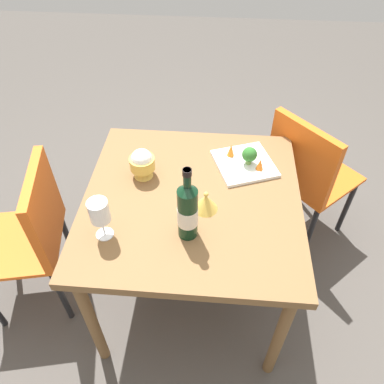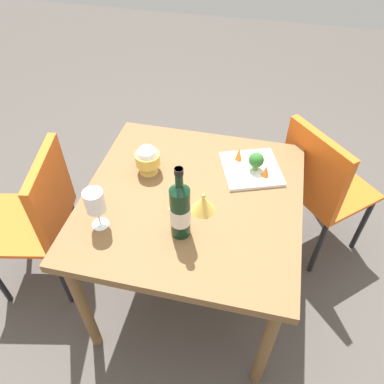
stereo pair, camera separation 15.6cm
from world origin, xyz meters
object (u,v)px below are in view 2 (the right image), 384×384
at_px(wine_bottle, 180,210).
at_px(broccoli_floret, 256,160).
at_px(carrot_garnish_right, 239,154).
at_px(chair_near_window, 42,212).
at_px(chair_by_wall, 319,183).
at_px(wine_glass, 95,202).
at_px(rice_bowl, 148,159).
at_px(serving_plate, 251,169).
at_px(carrot_garnish_left, 266,171).
at_px(rice_bowl_lid, 203,203).

xyz_separation_m(wine_bottle, broccoli_floret, (-0.24, -0.41, -0.06)).
bearing_deg(carrot_garnish_right, chair_near_window, 20.67).
distance_m(chair_by_wall, wine_glass, 1.17).
distance_m(chair_by_wall, rice_bowl, 0.91).
relative_size(chair_by_wall, serving_plate, 2.64).
height_order(chair_by_wall, serving_plate, chair_by_wall).
xyz_separation_m(wine_glass, broccoli_floret, (-0.56, -0.45, -0.06)).
xyz_separation_m(wine_glass, carrot_garnish_left, (-0.60, -0.41, -0.09)).
bearing_deg(broccoli_floret, chair_by_wall, -146.31).
height_order(broccoli_floret, carrot_garnish_right, broccoli_floret).
bearing_deg(carrot_garnish_right, broccoli_floret, 148.58).
xyz_separation_m(rice_bowl_lid, carrot_garnish_right, (-0.10, -0.33, 0.01)).
xyz_separation_m(rice_bowl_lid, broccoli_floret, (-0.18, -0.28, 0.03)).
xyz_separation_m(wine_bottle, serving_plate, (-0.22, -0.42, -0.12)).
bearing_deg(rice_bowl, carrot_garnish_left, -172.30).
xyz_separation_m(wine_bottle, carrot_garnish_right, (-0.16, -0.46, -0.08)).
distance_m(wine_bottle, rice_bowl_lid, 0.17).
bearing_deg(serving_plate, rice_bowl_lid, 60.41).
relative_size(chair_near_window, wine_glass, 4.75).
bearing_deg(wine_glass, serving_plate, -140.05).
distance_m(wine_glass, broccoli_floret, 0.72).
bearing_deg(wine_bottle, rice_bowl, -54.13).
xyz_separation_m(chair_by_wall, wine_bottle, (0.58, 0.64, 0.34)).
bearing_deg(wine_glass, chair_by_wall, -143.08).
distance_m(wine_glass, serving_plate, 0.71).
distance_m(chair_near_window, wine_bottle, 0.81).
distance_m(chair_near_window, serving_plate, 1.01).
height_order(rice_bowl_lid, broccoli_floret, broccoli_floret).
bearing_deg(wine_glass, carrot_garnish_right, -133.68).
xyz_separation_m(chair_by_wall, carrot_garnish_right, (0.42, 0.17, 0.25)).
relative_size(rice_bowl_lid, carrot_garnish_right, 1.64).
bearing_deg(broccoli_floret, rice_bowl, 12.62).
xyz_separation_m(chair_near_window, wine_bottle, (-0.72, 0.13, 0.34)).
bearing_deg(chair_by_wall, carrot_garnish_left, -90.36).
bearing_deg(rice_bowl, carrot_garnish_right, -158.06).
height_order(wine_bottle, serving_plate, wine_bottle).
xyz_separation_m(wine_glass, carrot_garnish_right, (-0.47, -0.50, -0.08)).
height_order(wine_bottle, rice_bowl_lid, wine_bottle).
bearing_deg(chair_by_wall, carrot_garnish_right, -109.75).
relative_size(wine_glass, carrot_garnish_left, 3.27).
xyz_separation_m(rice_bowl, broccoli_floret, (-0.47, -0.10, -0.01)).
relative_size(chair_by_wall, rice_bowl, 6.00).
height_order(chair_by_wall, broccoli_floret, chair_by_wall).
bearing_deg(rice_bowl_lid, wine_bottle, 65.10).
height_order(chair_by_wall, wine_glass, wine_glass).
bearing_deg(wine_bottle, carrot_garnish_left, -127.32).
distance_m(chair_by_wall, serving_plate, 0.47).
relative_size(wine_bottle, wine_glass, 1.83).
bearing_deg(serving_plate, chair_by_wall, -148.22).
xyz_separation_m(chair_by_wall, rice_bowl_lid, (0.51, 0.50, 0.25)).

